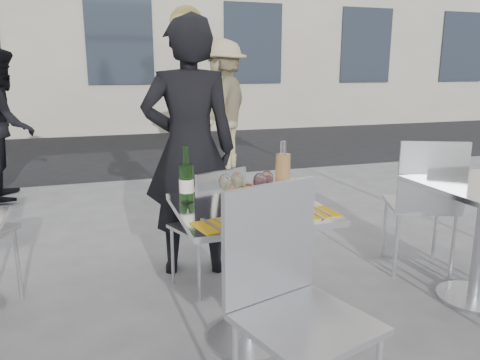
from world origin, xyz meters
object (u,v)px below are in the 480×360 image
object	(u,v)px
pedestrian_a	(4,124)
napkin_left	(216,225)
wineglass_white_a	(225,183)
carafe	(283,172)
wineglass_red_a	(260,182)
wineglass_red_b	(267,180)
chair_far	(212,219)
side_chair_rfar	(425,196)
napkin_right	(317,212)
woman_diner	(190,149)
main_table	(249,246)
wine_bottle	(186,181)
wineglass_white_b	(237,181)
pizza_near	(265,215)
salad_plate	(253,196)
pedestrian_b	(224,106)
pizza_far	(250,191)
sugar_shaker	(293,190)
chair_near	(289,290)

from	to	relation	value
pedestrian_a	napkin_left	world-z (taller)	pedestrian_a
wineglass_white_a	carafe	bearing A→B (deg)	17.09
wineglass_red_a	wineglass_red_b	distance (m)	0.07
chair_far	side_chair_rfar	xyz separation A→B (m)	(1.45, -0.21, 0.09)
wineglass_white_a	napkin_right	distance (m)	0.48
chair_far	carafe	bearing A→B (deg)	100.52
woman_diner	main_table	bearing A→B (deg)	106.02
wineglass_white_a	napkin_left	bearing A→B (deg)	-112.69
wine_bottle	wineglass_white_b	size ratio (longest dim) A/B	1.87
pizza_near	salad_plate	distance (m)	0.24
pedestrian_b	pizza_far	xyz separation A→B (m)	(-1.02, -4.13, -0.15)
wine_bottle	woman_diner	bearing A→B (deg)	77.04
pizza_far	wineglass_white_b	xyz separation A→B (m)	(-0.11, -0.12, 0.09)
wine_bottle	napkin_right	distance (m)	0.67
sugar_shaker	pedestrian_a	bearing A→B (deg)	118.09
wine_bottle	wineglass_white_b	world-z (taller)	wine_bottle
napkin_right	wine_bottle	bearing A→B (deg)	144.14
sugar_shaker	salad_plate	bearing A→B (deg)	-179.35
sugar_shaker	woman_diner	bearing A→B (deg)	110.15
salad_plate	napkin_left	distance (m)	0.40
side_chair_rfar	pizza_near	xyz separation A→B (m)	(-1.41, -0.62, 0.19)
carafe	wineglass_red_a	xyz separation A→B (m)	(-0.19, -0.14, -0.01)
salad_plate	napkin_left	size ratio (longest dim) A/B	1.02
chair_far	woman_diner	world-z (taller)	woman_diner
pedestrian_a	wineglass_white_b	size ratio (longest dim) A/B	10.50
pedestrian_b	wineglass_white_a	size ratio (longest dim) A/B	11.62
sugar_shaker	wineglass_white_a	size ratio (longest dim) A/B	0.68
main_table	pedestrian_b	distance (m)	4.50
wineglass_white_a	wineglass_red_b	size ratio (longest dim) A/B	1.00
chair_far	chair_near	xyz separation A→B (m)	(-0.01, -1.24, 0.10)
pedestrian_b	pizza_near	size ratio (longest dim) A/B	5.50
napkin_right	chair_near	bearing A→B (deg)	-131.04
pedestrian_b	carafe	xyz separation A→B (m)	(-0.85, -4.16, -0.05)
pedestrian_a	napkin_right	world-z (taller)	pedestrian_a
carafe	wineglass_red_a	world-z (taller)	carafe
main_table	woman_diner	xyz separation A→B (m)	(-0.09, 0.99, 0.34)
pedestrian_b	pizza_near	distance (m)	4.67
main_table	side_chair_rfar	xyz separation A→B (m)	(1.42, 0.43, 0.03)
pizza_near	wineglass_white_b	bearing A→B (deg)	97.93
side_chair_rfar	wineglass_red_a	size ratio (longest dim) A/B	6.13
chair_near	pizza_far	bearing A→B (deg)	64.40
salad_plate	wineglass_white_a	bearing A→B (deg)	169.98
main_table	pedestrian_a	distance (m)	3.94
woman_diner	napkin_right	world-z (taller)	woman_diner
main_table	side_chair_rfar	distance (m)	1.48
salad_plate	napkin_left	xyz separation A→B (m)	(-0.27, -0.29, -0.03)
napkin_right	salad_plate	bearing A→B (deg)	130.51
sugar_shaker	napkin_left	size ratio (longest dim) A/B	0.50
wineglass_white_b	wineglass_red_b	size ratio (longest dim) A/B	1.00
chair_far	napkin_right	xyz separation A→B (m)	(0.30, -0.85, 0.27)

